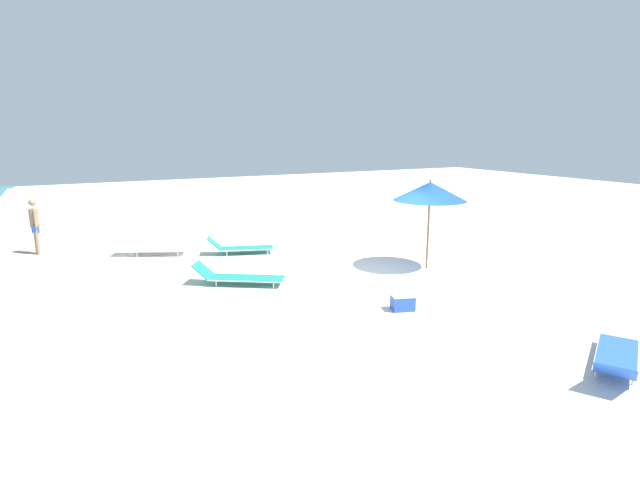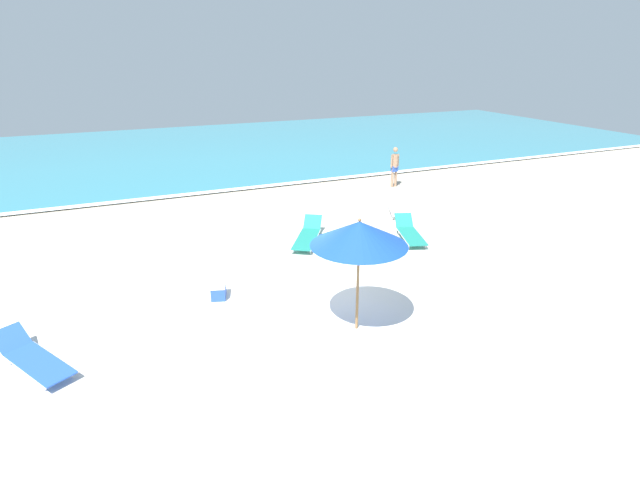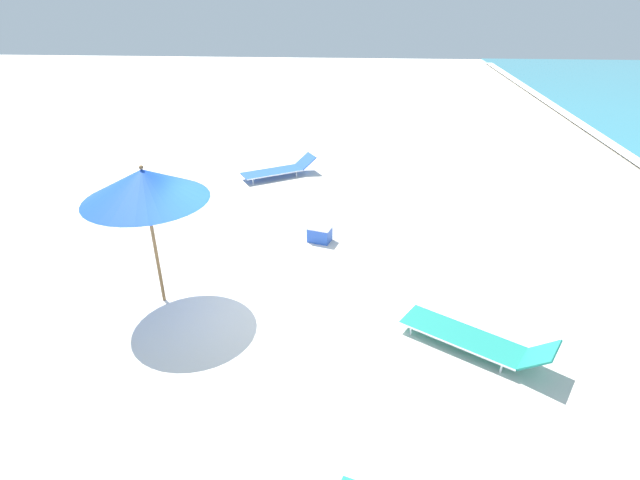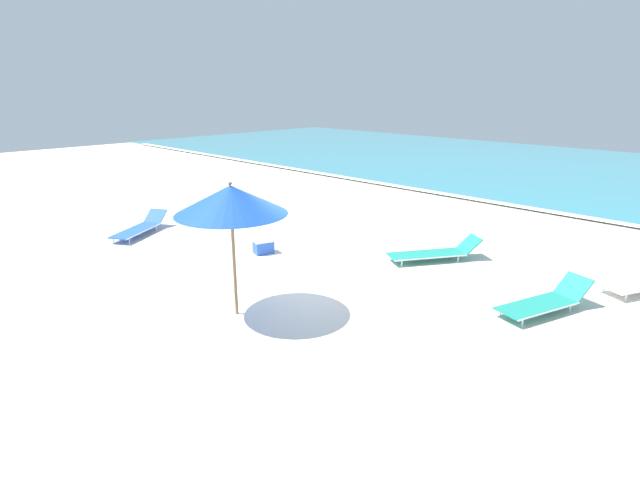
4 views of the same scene
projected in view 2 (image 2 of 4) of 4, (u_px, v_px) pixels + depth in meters
ground_plane at (321, 298)px, 12.44m from camera, size 60.00×60.00×0.16m
ocean_water at (185, 151)px, 29.64m from camera, size 60.00×19.80×0.07m
beach_umbrella at (359, 234)px, 10.15m from camera, size 2.03×2.03×2.54m
sun_lounger_under_umbrella at (397, 207)px, 18.58m from camera, size 1.40×2.12×0.53m
sun_lounger_beside_umbrella at (33, 358)px, 9.54m from camera, size 1.61×2.17×0.51m
sun_lounger_near_water_left at (308, 235)px, 15.76m from camera, size 1.75×2.27×0.55m
sun_lounger_near_water_right at (410, 233)px, 15.99m from camera, size 1.20×2.14×0.57m
beachgoer_wading_adult at (395, 165)px, 21.73m from camera, size 0.44×0.27×1.76m
cooler_box at (219, 291)px, 12.23m from camera, size 0.49×0.58×0.37m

